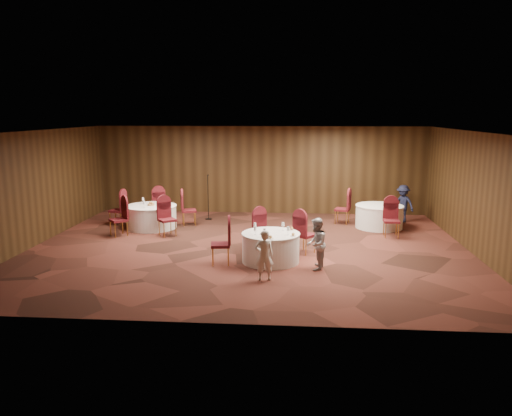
# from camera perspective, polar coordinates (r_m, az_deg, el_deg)

# --- Properties ---
(ground) EXTENTS (12.00, 12.00, 0.00)m
(ground) POSITION_cam_1_polar(r_m,az_deg,el_deg) (13.81, -0.90, -4.63)
(ground) COLOR black
(ground) RESTS_ON ground
(room_shell) EXTENTS (12.00, 12.00, 12.00)m
(room_shell) POSITION_cam_1_polar(r_m,az_deg,el_deg) (13.42, -0.92, 3.48)
(room_shell) COLOR silver
(room_shell) RESTS_ON ground
(table_main) EXTENTS (1.45, 1.45, 0.74)m
(table_main) POSITION_cam_1_polar(r_m,az_deg,el_deg) (12.51, 1.70, -4.51)
(table_main) COLOR silver
(table_main) RESTS_ON ground
(table_left) EXTENTS (1.63, 1.63, 0.74)m
(table_left) POSITION_cam_1_polar(r_m,az_deg,el_deg) (16.48, -11.86, -0.97)
(table_left) COLOR silver
(table_left) RESTS_ON ground
(table_right) EXTENTS (1.53, 1.53, 0.74)m
(table_right) POSITION_cam_1_polar(r_m,az_deg,el_deg) (16.66, 13.89, -0.93)
(table_right) COLOR silver
(table_right) RESTS_ON ground
(chairs_main) EXTENTS (2.75, 2.11, 1.00)m
(chairs_main) POSITION_cam_1_polar(r_m,az_deg,el_deg) (13.07, 0.56, -3.27)
(chairs_main) COLOR #420D0F
(chairs_main) RESTS_ON ground
(chairs_left) EXTENTS (2.98, 3.07, 1.00)m
(chairs_left) POSITION_cam_1_polar(r_m,az_deg,el_deg) (16.47, -11.94, -0.53)
(chairs_left) COLOR #420D0F
(chairs_left) RESTS_ON ground
(chairs_right) EXTENTS (1.90, 2.30, 1.00)m
(chairs_right) POSITION_cam_1_polar(r_m,az_deg,el_deg) (16.22, 12.40, -0.73)
(chairs_right) COLOR #420D0F
(chairs_right) RESTS_ON ground
(tabletop_main) EXTENTS (1.08, 1.10, 0.22)m
(tabletop_main) POSITION_cam_1_polar(r_m,az_deg,el_deg) (12.29, 2.32, -2.54)
(tabletop_main) COLOR silver
(tabletop_main) RESTS_ON table_main
(tabletop_left) EXTENTS (0.83, 0.75, 0.22)m
(tabletop_left) POSITION_cam_1_polar(r_m,az_deg,el_deg) (16.39, -11.93, 0.56)
(tabletop_left) COLOR silver
(tabletop_left) RESTS_ON table_left
(tabletop_right) EXTENTS (0.08, 0.08, 0.22)m
(tabletop_right) POSITION_cam_1_polar(r_m,az_deg,el_deg) (16.33, 14.87, 0.66)
(tabletop_right) COLOR silver
(tabletop_right) RESTS_ON table_right
(mic_stand) EXTENTS (0.24, 0.24, 1.57)m
(mic_stand) POSITION_cam_1_polar(r_m,az_deg,el_deg) (17.51, -5.48, 0.19)
(mic_stand) COLOR black
(mic_stand) RESTS_ON ground
(woman_a) EXTENTS (0.47, 0.35, 1.15)m
(woman_a) POSITION_cam_1_polar(r_m,az_deg,el_deg) (11.10, 0.94, -5.43)
(woman_a) COLOR silver
(woman_a) RESTS_ON ground
(woman_b) EXTENTS (0.58, 0.68, 1.25)m
(woman_b) POSITION_cam_1_polar(r_m,az_deg,el_deg) (11.94, 6.89, -4.10)
(woman_b) COLOR #A1A1A5
(woman_b) RESTS_ON ground
(man_c) EXTENTS (0.93, 0.90, 1.27)m
(man_c) POSITION_cam_1_polar(r_m,az_deg,el_deg) (17.68, 16.43, 0.48)
(man_c) COLOR black
(man_c) RESTS_ON ground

